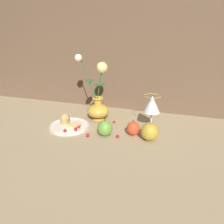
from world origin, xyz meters
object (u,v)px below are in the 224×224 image
object	(u,v)px
apple_beside_vase	(150,132)
apple_at_table_edge	(133,128)
wine_glass	(152,105)
apple_near_glass	(105,128)
plate_with_pastries	(69,124)
vase	(98,103)

from	to	relation	value
apple_beside_vase	apple_at_table_edge	bearing A→B (deg)	158.94
wine_glass	apple_near_glass	world-z (taller)	wine_glass
plate_with_pastries	wine_glass	xyz separation A→B (m)	(0.42, 0.12, 0.11)
vase	apple_near_glass	world-z (taller)	vase
wine_glass	apple_at_table_edge	size ratio (longest dim) A/B	2.26
vase	apple_at_table_edge	size ratio (longest dim) A/B	4.64
wine_glass	apple_at_table_edge	bearing A→B (deg)	-123.90
apple_near_glass	plate_with_pastries	bearing A→B (deg)	171.39
vase	plate_with_pastries	bearing A→B (deg)	-124.80
vase	apple_beside_vase	distance (m)	0.37
vase	plate_with_pastries	world-z (taller)	vase
plate_with_pastries	wine_glass	size ratio (longest dim) A/B	1.18
wine_glass	apple_beside_vase	size ratio (longest dim) A/B	1.86
plate_with_pastries	apple_beside_vase	world-z (taller)	apple_beside_vase
plate_with_pastries	apple_beside_vase	size ratio (longest dim) A/B	2.19
apple_near_glass	apple_at_table_edge	world-z (taller)	apple_near_glass
plate_with_pastries	apple_near_glass	distance (m)	0.22
apple_beside_vase	apple_at_table_edge	size ratio (longest dim) A/B	1.21
apple_beside_vase	apple_at_table_edge	world-z (taller)	apple_beside_vase
apple_beside_vase	apple_near_glass	distance (m)	0.21
wine_glass	apple_near_glass	distance (m)	0.27
wine_glass	apple_at_table_edge	world-z (taller)	wine_glass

